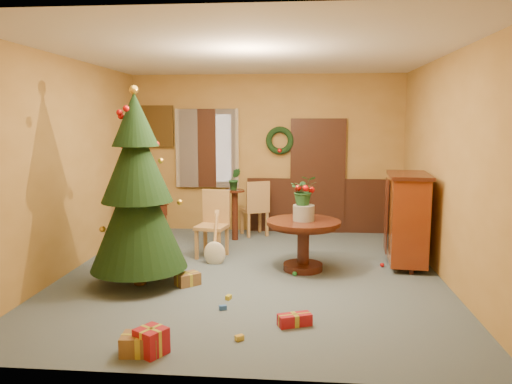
# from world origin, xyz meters

# --- Properties ---
(room_envelope) EXTENTS (5.50, 5.50, 5.50)m
(room_envelope) POSITION_xyz_m (0.21, 2.70, 1.12)
(room_envelope) COLOR #3A4755
(room_envelope) RESTS_ON ground
(dining_table) EXTENTS (1.02, 1.02, 0.70)m
(dining_table) POSITION_xyz_m (0.69, 0.26, 0.49)
(dining_table) COLOR black
(dining_table) RESTS_ON floor
(urn) EXTENTS (0.29, 0.29, 0.22)m
(urn) POSITION_xyz_m (0.69, 0.26, 0.81)
(urn) COLOR slate
(urn) RESTS_ON dining_table
(centerpiece_plant) EXTENTS (0.37, 0.32, 0.41)m
(centerpiece_plant) POSITION_xyz_m (0.69, 0.26, 1.12)
(centerpiece_plant) COLOR #1E4C23
(centerpiece_plant) RESTS_ON urn
(chair_near) EXTENTS (0.51, 0.51, 1.01)m
(chair_near) POSITION_xyz_m (-0.67, 0.88, 0.54)
(chair_near) COLOR olive
(chair_near) RESTS_ON floor
(chair_far) EXTENTS (0.58, 0.58, 1.00)m
(chair_far) POSITION_xyz_m (-0.15, 2.28, 0.54)
(chair_far) COLOR olive
(chair_far) RESTS_ON floor
(guitar) EXTENTS (0.33, 0.49, 0.73)m
(guitar) POSITION_xyz_m (-0.59, 0.45, 0.37)
(guitar) COLOR beige
(guitar) RESTS_ON floor
(plant_stand) EXTENTS (0.34, 0.34, 0.88)m
(plant_stand) POSITION_xyz_m (-0.49, 1.94, 0.55)
(plant_stand) COLOR black
(plant_stand) RESTS_ON floor
(stand_plant) EXTENTS (0.24, 0.21, 0.37)m
(stand_plant) POSITION_xyz_m (-0.49, 1.94, 1.07)
(stand_plant) COLOR #19471E
(stand_plant) RESTS_ON plant_stand
(christmas_tree) EXTENTS (1.20, 1.20, 2.48)m
(christmas_tree) POSITION_xyz_m (-1.37, -0.54, 1.18)
(christmas_tree) COLOR #382111
(christmas_tree) RESTS_ON floor
(writing_desk) EXTENTS (0.87, 0.61, 0.70)m
(writing_desk) POSITION_xyz_m (-2.00, 1.68, 0.53)
(writing_desk) COLOR black
(writing_desk) RESTS_ON floor
(sideboard) EXTENTS (0.64, 1.08, 1.33)m
(sideboard) POSITION_xyz_m (2.15, 0.61, 0.71)
(sideboard) COLOR #62180B
(sideboard) RESTS_ON floor
(gift_a) EXTENTS (0.35, 0.27, 0.18)m
(gift_a) POSITION_xyz_m (-0.76, -2.40, 0.09)
(gift_a) COLOR brown
(gift_a) RESTS_ON floor
(gift_b) EXTENTS (0.33, 0.33, 0.24)m
(gift_b) POSITION_xyz_m (-0.66, -2.40, 0.12)
(gift_b) COLOR maroon
(gift_b) RESTS_ON floor
(gift_c) EXTENTS (0.35, 0.34, 0.16)m
(gift_c) POSITION_xyz_m (-0.77, -0.52, 0.08)
(gift_c) COLOR brown
(gift_c) RESTS_ON floor
(gift_d) EXTENTS (0.37, 0.25, 0.12)m
(gift_d) POSITION_xyz_m (0.60, -1.66, 0.06)
(gift_d) COLOR maroon
(gift_d) RESTS_ON floor
(toy_a) EXTENTS (0.09, 0.08, 0.05)m
(toy_a) POSITION_xyz_m (-0.19, -1.31, 0.03)
(toy_a) COLOR #2651A4
(toy_a) RESTS_ON floor
(toy_b) EXTENTS (0.06, 0.06, 0.06)m
(toy_b) POSITION_xyz_m (0.58, -0.03, 0.03)
(toy_b) COLOR green
(toy_b) RESTS_ON floor
(toy_c) EXTENTS (0.07, 0.09, 0.05)m
(toy_c) POSITION_xyz_m (-0.18, -0.98, 0.03)
(toy_c) COLOR gold
(toy_c) RESTS_ON floor
(toy_d) EXTENTS (0.06, 0.06, 0.06)m
(toy_d) POSITION_xyz_m (1.81, 0.50, 0.03)
(toy_d) COLOR red
(toy_d) RESTS_ON floor
(toy_e) EXTENTS (0.09, 0.09, 0.05)m
(toy_e) POSITION_xyz_m (0.08, -2.06, 0.03)
(toy_e) COLOR gold
(toy_e) RESTS_ON floor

